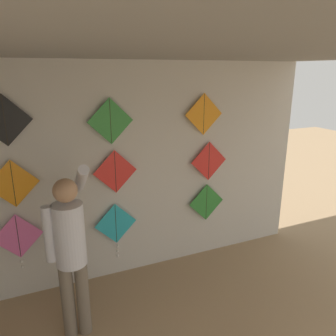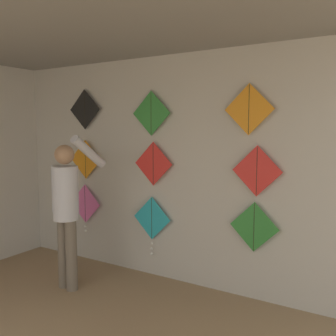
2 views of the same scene
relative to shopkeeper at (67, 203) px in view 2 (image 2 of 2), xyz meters
name	(u,v)px [view 2 (image 2 of 2)]	position (x,y,z in m)	size (l,w,h in m)	color
back_panel	(162,169)	(0.75, 0.91, 0.36)	(5.43, 0.06, 2.80)	beige
ceiling_slab	(14,8)	(0.75, -1.18, 1.78)	(5.43, 4.91, 0.04)	gray
shopkeeper	(67,203)	(0.00, 0.00, 0.00)	(0.46, 0.62, 1.84)	#726656
kite_0	(85,205)	(-0.50, 0.82, -0.23)	(0.55, 0.04, 0.69)	pink
kite_1	(152,221)	(0.66, 0.81, -0.31)	(0.55, 0.04, 0.76)	#28B2C6
kite_2	(254,227)	(2.00, 0.82, -0.19)	(0.55, 0.01, 0.55)	#338C38
kite_3	(86,159)	(-0.47, 0.82, 0.44)	(0.55, 0.01, 0.55)	orange
kite_4	(153,164)	(0.68, 0.82, 0.44)	(0.55, 0.01, 0.55)	red
kite_5	(257,171)	(2.02, 0.82, 0.42)	(0.55, 0.01, 0.55)	red
kite_6	(85,109)	(-0.46, 0.82, 1.14)	(0.55, 0.01, 0.55)	black
kite_7	(151,113)	(0.66, 0.82, 1.06)	(0.55, 0.01, 0.55)	#338C38
kite_8	(249,109)	(1.91, 0.82, 1.08)	(0.55, 0.01, 0.55)	orange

